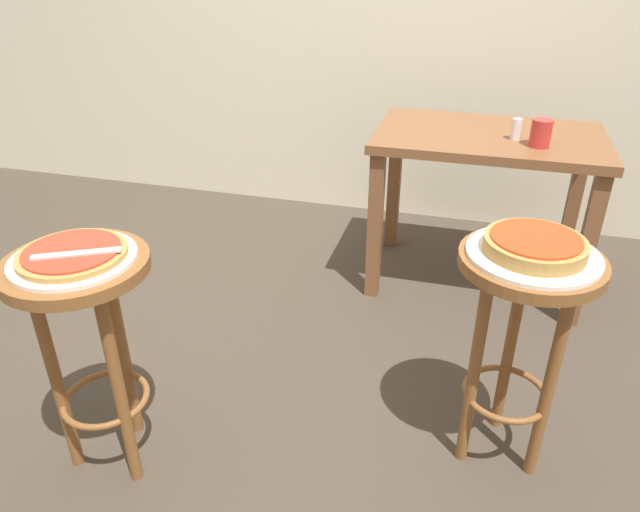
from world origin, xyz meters
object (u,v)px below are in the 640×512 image
Objects in this scene: cup_near_edge at (541,133)px; condiment_shaker at (516,129)px; pizza_middle at (535,245)px; stool_foreground at (87,319)px; pizza_server_knife at (76,254)px; pizza_foreground at (72,253)px; stool_middle at (521,314)px; serving_plate_middle at (533,254)px; serving_plate_foreground at (73,259)px; dining_table at (486,161)px.

cup_near_edge reaches higher than condiment_shaker.
stool_foreground is at bearing -163.30° from pizza_middle.
pizza_server_knife is (-1.10, -1.39, -0.02)m from condiment_shaker.
pizza_foreground is 0.39× the size of stool_middle.
pizza_foreground is 2.58× the size of cup_near_edge.
serving_plate_middle is 1.60× the size of pizza_server_knife.
condiment_shaker is at bearing 50.54° from serving_plate_foreground.
pizza_server_knife is (-1.13, -0.37, 0.00)m from pizza_middle.
stool_foreground is at bearing -125.61° from dining_table.
cup_near_edge is at bearing -34.76° from dining_table.
stool_middle is at bearing -82.81° from dining_table.
dining_table is 0.29m from cup_near_edge.
condiment_shaker is 1.77m from pizza_server_knife.
serving_plate_foreground is at bearing 118.32° from pizza_server_knife.
pizza_server_knife reaches higher than stool_middle.
stool_foreground is 2.03× the size of serving_plate_middle.
dining_table is (1.03, 1.43, 0.07)m from stool_foreground.
stool_foreground is 1.79m from condiment_shaker.
cup_near_edge is at bearing 86.73° from stool_middle.
pizza_foreground is 0.80× the size of serving_plate_middle.
pizza_middle is at bearing -93.27° from cup_near_edge.
pizza_foreground reaches higher than dining_table.
serving_plate_foreground is 0.05m from pizza_server_knife.
cup_near_edge is at bearing 46.89° from stool_foreground.
stool_middle is at bearing -93.27° from cup_near_edge.
pizza_foreground reaches higher than serving_plate_foreground.
condiment_shaker is (1.13, 1.37, 0.24)m from stool_foreground.
pizza_server_knife is at bearing -161.96° from stool_middle.
pizza_server_knife is at bearing -161.96° from pizza_middle.
pizza_server_knife is at bearing -33.69° from pizza_foreground.
pizza_server_knife is at bearing -161.96° from serving_plate_middle.
dining_table is at bearing 146.88° from condiment_shaker.
pizza_foreground is (-0.00, 0.00, 0.21)m from stool_foreground.
serving_plate_middle is 1.32× the size of pizza_middle.
serving_plate_foreground is at bearing -163.30° from stool_middle.
condiment_shaker is (-0.04, 1.02, 0.05)m from serving_plate_middle.
serving_plate_middle is 3.23× the size of cup_near_edge.
pizza_server_knife reaches higher than dining_table.
pizza_foreground reaches higher than serving_plate_middle.
stool_foreground is 1.77m from dining_table.
stool_middle is at bearing 0.00° from pizza_middle.
pizza_foreground is 1.22m from serving_plate_middle.
pizza_server_knife is (0.03, -0.02, 0.22)m from stool_foreground.
stool_foreground is 1.23m from serving_plate_middle.
pizza_server_knife reaches higher than pizza_foreground.
pizza_middle reaches higher than stool_middle.
cup_near_edge reaches higher than stool_foreground.
pizza_foreground is at bearing -129.46° from condiment_shaker.
pizza_server_knife reaches higher than stool_foreground.
stool_foreground is 0.74× the size of dining_table.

